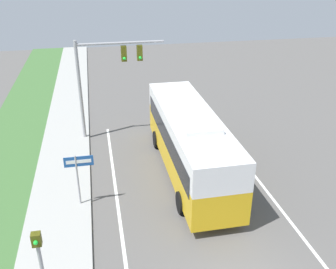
{
  "coord_description": "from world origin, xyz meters",
  "views": [
    {
      "loc": [
        -4.13,
        -7.74,
        10.35
      ],
      "look_at": [
        -0.61,
        9.67,
        1.83
      ],
      "focal_mm": 40.0,
      "sensor_mm": 36.0,
      "label": 1
    }
  ],
  "objects_px": {
    "bus": "(190,139)",
    "signal_gantry": "(105,70)",
    "pedestrian_signal": "(40,258)",
    "street_sign": "(78,171)"
  },
  "relations": [
    {
      "from": "signal_gantry",
      "to": "street_sign",
      "type": "relative_size",
      "value": 2.35
    },
    {
      "from": "pedestrian_signal",
      "to": "street_sign",
      "type": "distance_m",
      "value": 5.43
    },
    {
      "from": "signal_gantry",
      "to": "street_sign",
      "type": "distance_m",
      "value": 7.69
    },
    {
      "from": "signal_gantry",
      "to": "pedestrian_signal",
      "type": "bearing_deg",
      "value": -102.45
    },
    {
      "from": "bus",
      "to": "signal_gantry",
      "type": "bearing_deg",
      "value": 125.82
    },
    {
      "from": "street_sign",
      "to": "signal_gantry",
      "type": "bearing_deg",
      "value": 76.65
    },
    {
      "from": "bus",
      "to": "street_sign",
      "type": "xyz_separation_m",
      "value": [
        -5.49,
        -1.81,
        -0.13
      ]
    },
    {
      "from": "signal_gantry",
      "to": "pedestrian_signal",
      "type": "height_order",
      "value": "signal_gantry"
    },
    {
      "from": "bus",
      "to": "pedestrian_signal",
      "type": "bearing_deg",
      "value": -132.56
    },
    {
      "from": "signal_gantry",
      "to": "pedestrian_signal",
      "type": "distance_m",
      "value": 12.92
    }
  ]
}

